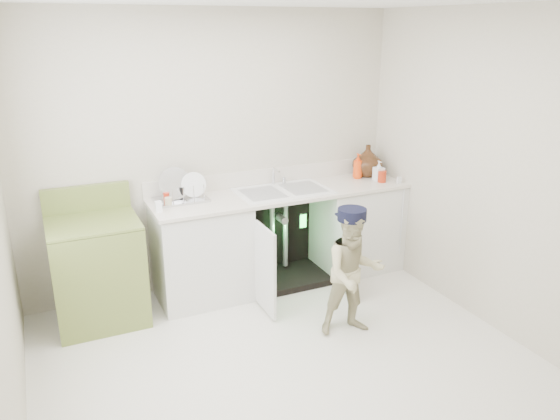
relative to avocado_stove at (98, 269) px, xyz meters
name	(u,v)px	position (x,y,z in m)	size (l,w,h in m)	color
ground	(284,359)	(1.14, -1.18, -0.45)	(3.50, 3.50, 0.00)	beige
room_shell	(285,198)	(1.14, -1.18, 0.80)	(6.00, 5.50, 1.26)	beige
counter_run	(285,234)	(1.72, 0.03, 0.02)	(2.44, 1.02, 1.21)	silver
avocado_stove	(98,269)	(0.00, 0.00, 0.00)	(0.70, 0.65, 1.09)	olive
repair_worker	(353,272)	(1.80, -1.05, 0.07)	(0.56, 0.97, 1.04)	tan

